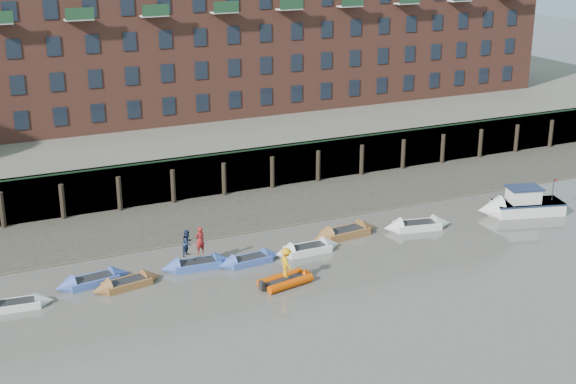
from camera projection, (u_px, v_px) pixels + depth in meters
ground at (338, 325)px, 41.48m from camera, size 220.00×220.00×0.00m
foreshore at (217, 215)px, 56.91m from camera, size 110.00×8.00×0.50m
mud_band at (235, 231)px, 53.99m from camera, size 110.00×1.60×0.10m
river_wall at (196, 177)px, 60.15m from camera, size 110.00×1.23×3.30m
bank_terrace at (146, 135)px, 71.82m from camera, size 110.00×28.00×3.20m
apartment_terrace at (136, 7)px, 69.06m from camera, size 80.60×15.56×20.98m
rowboat_0 at (16, 305)px, 43.23m from camera, size 4.05×1.57×1.14m
rowboat_1 at (93, 281)px, 46.07m from camera, size 4.54×1.82×1.28m
rowboat_2 at (127, 284)px, 45.73m from camera, size 4.32×1.91×1.21m
rowboat_3 at (197, 265)px, 48.22m from camera, size 4.49×1.60×1.28m
rowboat_4 at (249, 260)px, 48.89m from camera, size 4.17×1.46×1.19m
rowboat_5 at (308, 249)px, 50.48m from camera, size 4.46×1.30×1.29m
rowboat_6 at (345, 233)px, 53.08m from camera, size 5.05×1.89×1.43m
rowboat_7 at (417, 225)px, 54.34m from camera, size 4.95×2.31×1.39m
rib_tender at (287, 280)px, 46.11m from camera, size 3.34×2.08×0.56m
motor_launch at (514, 206)px, 56.92m from camera, size 6.51×3.61×2.56m
person_rower_a at (200, 240)px, 47.94m from camera, size 0.70×0.54×1.71m
person_rower_b at (188, 243)px, 47.66m from camera, size 1.01×0.99×1.63m
person_rib_crew at (286, 263)px, 45.59m from camera, size 0.67×1.15×1.76m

